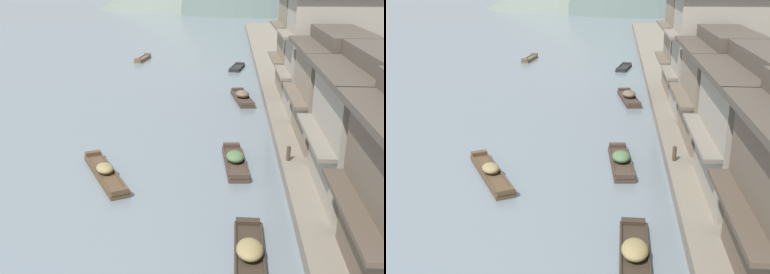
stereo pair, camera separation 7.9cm
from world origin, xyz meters
The scene contains 11 objects.
riverbank_right centered at (15.54, 30.00, 0.33)m, with size 18.00×110.00×0.65m, color slate.
boat_moored_nearest centered at (4.88, 28.22, 0.28)m, with size 1.89×5.10×0.81m.
boat_moored_second centered at (-6.43, 45.78, 0.18)m, with size 1.29×4.24×0.54m.
boat_moored_third centered at (4.23, 14.63, 0.27)m, with size 1.47×4.64×0.77m.
boat_moored_far centered at (4.58, 41.33, 0.13)m, with size 1.81×4.01×0.39m.
boat_midriver_drifting centered at (4.69, 5.99, 0.24)m, with size 1.09×4.94×0.71m.
boat_midriver_upstream centered at (-2.24, 12.62, 0.23)m, with size 3.45×5.19×0.70m.
house_waterfront_tall centered at (9.78, 17.33, 3.66)m, with size 5.21×6.68×6.14m.
house_waterfront_narrow centered at (10.40, 23.59, 4.97)m, with size 6.44×5.59×8.74m.
house_waterfront_far centered at (9.91, 29.42, 4.96)m, with size 5.46×6.65×8.74m.
mooring_post_dock_mid centered at (6.89, 13.98, 1.03)m, with size 0.20×0.20×0.75m, color #473828.
Camera 1 is at (3.82, -8.19, 9.59)m, focal length 43.46 mm.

